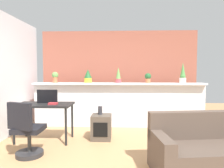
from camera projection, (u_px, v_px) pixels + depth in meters
name	position (u px, v px, depth m)	size (l,w,h in m)	color
ground_plane	(116.00, 160.00, 3.21)	(12.00, 12.00, 0.00)	tan
divider_wall	(118.00, 105.00, 5.17)	(4.24, 0.16, 1.07)	silver
plant_shelf	(118.00, 84.00, 5.10)	(4.24, 0.35, 0.04)	silver
brick_wall_behind	(119.00, 76.00, 5.72)	(4.24, 0.10, 2.50)	#9E5442
potted_plant_0	(55.00, 77.00, 5.13)	(0.16, 0.16, 0.27)	#C66B42
potted_plant_1	(88.00, 76.00, 5.14)	(0.19, 0.19, 0.34)	gold
potted_plant_2	(118.00, 76.00, 5.12)	(0.15, 0.15, 0.39)	#B7474C
potted_plant_3	(148.00, 78.00, 5.08)	(0.16, 0.16, 0.24)	#C66B42
potted_plant_4	(183.00, 75.00, 5.03)	(0.16, 0.16, 0.50)	silver
desk	(44.00, 108.00, 4.09)	(1.10, 0.60, 0.75)	black
tv_monitor	(47.00, 96.00, 4.16)	(0.41, 0.04, 0.27)	black
office_chair	(27.00, 134.00, 3.31)	(0.50, 0.50, 0.91)	#262628
side_cube_shelf	(101.00, 127.00, 4.21)	(0.40, 0.41, 0.50)	#4C4238
vase_on_shelf	(100.00, 110.00, 4.25)	(0.09, 0.09, 0.17)	#2D2D33
book_on_desk	(53.00, 104.00, 3.98)	(0.16, 0.12, 0.04)	#B22D33
couch	(209.00, 152.00, 2.83)	(1.64, 0.95, 0.80)	brown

